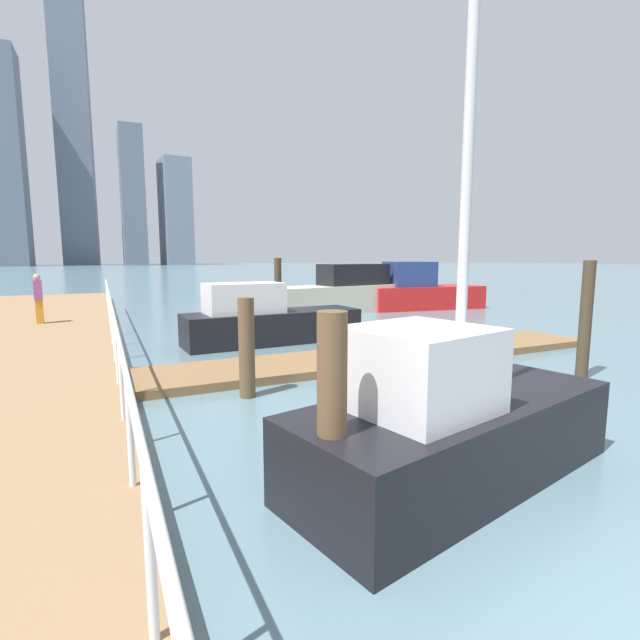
# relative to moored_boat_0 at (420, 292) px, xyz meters

# --- Properties ---
(ground_plane) EXTENTS (300.00, 300.00, 0.00)m
(ground_plane) POSITION_rel_moored_boat_0_xyz_m (-10.78, 1.72, -0.83)
(ground_plane) COLOR slate
(floating_dock) EXTENTS (12.59, 2.00, 0.18)m
(floating_dock) POSITION_rel_moored_boat_0_xyz_m (-7.98, -8.92, -0.74)
(floating_dock) COLOR olive
(floating_dock) RESTS_ON ground_plane
(boardwalk_railing) EXTENTS (0.06, 27.41, 1.08)m
(boardwalk_railing) POSITION_rel_moored_boat_0_xyz_m (-13.93, -8.07, 0.43)
(boardwalk_railing) COLOR white
(boardwalk_railing) RESTS_ON boardwalk
(dock_piling_0) EXTENTS (0.24, 0.24, 2.47)m
(dock_piling_0) POSITION_rel_moored_boat_0_xyz_m (-5.03, -12.16, 0.41)
(dock_piling_0) COLOR #473826
(dock_piling_0) RESTS_ON ground_plane
(dock_piling_1) EXTENTS (0.27, 0.27, 2.07)m
(dock_piling_1) POSITION_rel_moored_boat_0_xyz_m (-12.28, -14.83, 0.21)
(dock_piling_1) COLOR brown
(dock_piling_1) RESTS_ON ground_plane
(dock_piling_2) EXTENTS (0.29, 0.29, 1.82)m
(dock_piling_2) POSITION_rel_moored_boat_0_xyz_m (-11.80, -10.45, 0.08)
(dock_piling_2) COLOR brown
(dock_piling_2) RESTS_ON ground_plane
(dock_piling_3) EXTENTS (0.25, 0.25, 2.49)m
(dock_piling_3) POSITION_rel_moored_boat_0_xyz_m (-8.54, -3.20, 0.42)
(dock_piling_3) COLOR #473826
(dock_piling_3) RESTS_ON ground_plane
(moored_boat_0) EXTENTS (5.97, 2.90, 2.29)m
(moored_boat_0) POSITION_rel_moored_boat_0_xyz_m (0.00, 0.00, 0.00)
(moored_boat_0) COLOR red
(moored_boat_0) RESTS_ON ground_plane
(moored_boat_3) EXTENTS (7.53, 2.81, 2.20)m
(moored_boat_3) POSITION_rel_moored_boat_0_xyz_m (-4.59, 0.07, 0.03)
(moored_boat_3) COLOR beige
(moored_boat_3) RESTS_ON ground_plane
(moored_boat_4) EXTENTS (4.44, 2.48, 9.68)m
(moored_boat_4) POSITION_rel_moored_boat_0_xyz_m (-10.61, -14.49, -0.11)
(moored_boat_4) COLOR black
(moored_boat_4) RESTS_ON ground_plane
(moored_boat_5) EXTENTS (5.30, 1.75, 1.79)m
(moored_boat_5) POSITION_rel_moored_boat_0_xyz_m (-9.76, -5.53, -0.15)
(moored_boat_5) COLOR black
(moored_boat_5) RESTS_ON ground_plane
(pedestrian_0) EXTENTS (0.24, 0.37, 1.60)m
(pedestrian_0) POSITION_rel_moored_boat_0_xyz_m (-15.97, -1.21, 0.39)
(pedestrian_0) COLOR orange
(pedestrian_0) RESTS_ON boardwalk
(skyline_tower_2) EXTENTS (9.84, 7.23, 76.09)m
(skyline_tower_2) POSITION_rel_moored_boat_0_xyz_m (-19.11, 137.11, 37.22)
(skyline_tower_2) COLOR slate
(skyline_tower_2) RESTS_ON ground_plane
(skyline_tower_3) EXTENTS (6.23, 14.00, 38.42)m
(skyline_tower_3) POSITION_rel_moored_boat_0_xyz_m (-4.83, 128.34, 18.38)
(skyline_tower_3) COLOR slate
(skyline_tower_3) RESTS_ON ground_plane
(skyline_tower_4) EXTENTS (8.65, 12.49, 30.84)m
(skyline_tower_4) POSITION_rel_moored_boat_0_xyz_m (6.88, 127.57, 14.59)
(skyline_tower_4) COLOR gray
(skyline_tower_4) RESTS_ON ground_plane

